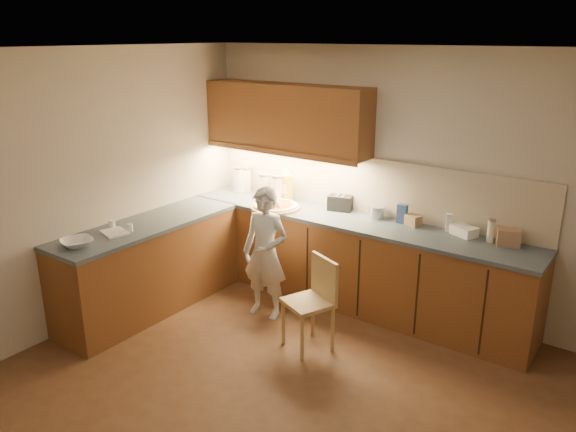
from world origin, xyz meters
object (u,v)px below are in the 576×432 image
object	(u,v)px
pizza_on_board	(275,206)
wooden_chair	(314,297)
oil_jug	(287,187)
toaster	(340,203)
child	(265,253)

from	to	relation	value
pizza_on_board	wooden_chair	xyz separation A→B (m)	(1.02, -0.79, -0.46)
wooden_chair	oil_jug	xyz separation A→B (m)	(-1.08, 1.08, 0.59)
oil_jug	toaster	distance (m)	0.67
child	wooden_chair	bearing A→B (deg)	-23.79
pizza_on_board	child	world-z (taller)	child
wooden_chair	toaster	xyz separation A→B (m)	(-0.42, 1.13, 0.52)
pizza_on_board	toaster	distance (m)	0.69
pizza_on_board	oil_jug	world-z (taller)	oil_jug
pizza_on_board	toaster	size ratio (longest dim) A/B	1.94
pizza_on_board	toaster	bearing A→B (deg)	29.67
wooden_chair	toaster	distance (m)	1.31
child	pizza_on_board	bearing A→B (deg)	111.22
child	wooden_chair	size ratio (longest dim) A/B	1.58
pizza_on_board	oil_jug	xyz separation A→B (m)	(-0.07, 0.29, 0.13)
pizza_on_board	toaster	xyz separation A→B (m)	(0.60, 0.34, 0.06)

